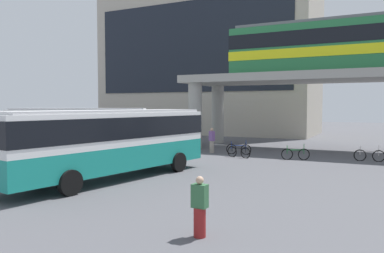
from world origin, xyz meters
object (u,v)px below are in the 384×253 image
at_px(bus_main, 110,137).
at_px(bicycle_green, 295,154).
at_px(bicycle_black, 239,152).
at_px(bicycle_silver, 369,155).
at_px(bus_secondary, 80,123).
at_px(pedestrian_at_kerb, 200,209).
at_px(station_building, 208,60).
at_px(pedestrian_walking_across, 212,141).
at_px(bicycle_blue, 239,149).

height_order(bus_main, bicycle_green, bus_main).
relative_size(bicycle_black, bicycle_silver, 0.98).
bearing_deg(bicycle_black, bus_main, -105.85).
height_order(bus_main, bus_secondary, same).
height_order(bicycle_silver, pedestrian_at_kerb, pedestrian_at_kerb).
relative_size(bicycle_black, bicycle_green, 1.05).
distance_m(station_building, pedestrian_walking_across, 23.30).
height_order(bicycle_silver, pedestrian_walking_across, pedestrian_walking_across).
relative_size(bus_secondary, bicycle_green, 6.53).
relative_size(station_building, bicycle_silver, 14.93).
bearing_deg(station_building, pedestrian_at_kerb, -66.22).
height_order(bus_main, pedestrian_at_kerb, bus_main).
xyz_separation_m(pedestrian_at_kerb, pedestrian_walking_across, (-6.80, 16.43, 0.12)).
distance_m(bicycle_silver, pedestrian_at_kerb, 17.34).
bearing_deg(pedestrian_walking_across, bicycle_black, -28.55).
height_order(bicycle_silver, bicycle_green, same).
distance_m(station_building, bus_secondary, 22.67).
relative_size(station_building, pedestrian_at_kerb, 16.64).
xyz_separation_m(bus_secondary, pedestrian_walking_across, (10.87, 1.67, -1.12)).
bearing_deg(bus_secondary, bicycle_blue, 8.43).
bearing_deg(bus_secondary, bicycle_green, 2.98).
distance_m(bus_main, pedestrian_walking_across, 11.28).
bearing_deg(pedestrian_walking_across, pedestrian_at_kerb, -67.51).
bearing_deg(bicycle_silver, bicycle_black, -166.10).
relative_size(bicycle_blue, pedestrian_at_kerb, 1.11).
height_order(bus_secondary, bicycle_blue, bus_secondary).
distance_m(bus_secondary, bicycle_black, 13.51).
relative_size(station_building, bus_main, 2.35).
distance_m(bicycle_blue, pedestrian_walking_across, 2.04).
height_order(station_building, bus_main, station_building).
height_order(bicycle_blue, bicycle_silver, same).
height_order(bus_secondary, pedestrian_at_kerb, bus_secondary).
distance_m(bus_secondary, bicycle_blue, 13.07).
xyz_separation_m(bus_secondary, pedestrian_at_kerb, (17.67, -14.75, -1.24)).
height_order(bicycle_black, bicycle_green, same).
relative_size(bus_secondary, bicycle_silver, 6.12).
distance_m(station_building, bicycle_black, 25.71).
bearing_deg(bicycle_green, pedestrian_walking_across, 172.65).
relative_size(bus_main, bicycle_green, 6.77).
height_order(station_building, bicycle_green, station_building).
distance_m(bus_secondary, bicycle_silver, 21.37).
bearing_deg(bus_main, bicycle_black, 74.15).
xyz_separation_m(station_building, bus_main, (8.87, -30.95, -7.27)).
relative_size(bus_main, bus_secondary, 1.04).
bearing_deg(bicycle_green, bicycle_black, -170.61).
height_order(bus_main, pedestrian_walking_across, bus_main).
xyz_separation_m(bicycle_black, bicycle_silver, (7.79, 1.93, 0.00)).
xyz_separation_m(station_building, bus_secondary, (-1.74, -21.40, -7.27)).
relative_size(bicycle_blue, bicycle_silver, 1.00).
xyz_separation_m(bus_secondary, bicycle_green, (16.99, 0.89, -1.63)).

